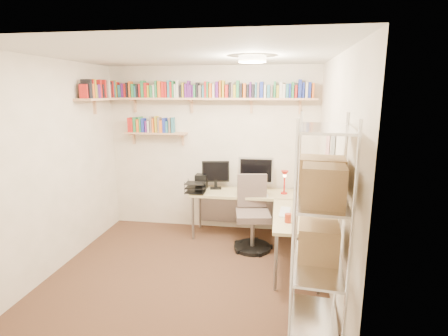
{
  "coord_description": "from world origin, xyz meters",
  "views": [
    {
      "loc": [
        1.0,
        -3.72,
        2.12
      ],
      "look_at": [
        0.34,
        0.55,
        1.17
      ],
      "focal_mm": 28.0,
      "sensor_mm": 36.0,
      "label": 1
    }
  ],
  "objects": [
    {
      "name": "wire_rack",
      "position": [
        1.36,
        -0.93,
        1.17
      ],
      "size": [
        0.48,
        0.88,
        1.95
      ],
      "rotation": [
        0.0,
        0.0,
        -0.09
      ],
      "color": "silver",
      "rests_on": "ground"
    },
    {
      "name": "wall_shelves",
      "position": [
        -0.42,
        1.3,
        2.03
      ],
      "size": [
        3.12,
        1.09,
        0.8
      ],
      "color": "tan",
      "rests_on": "ground"
    },
    {
      "name": "room_shell",
      "position": [
        0.0,
        0.0,
        1.55
      ],
      "size": [
        3.24,
        3.04,
        2.52
      ],
      "color": "beige",
      "rests_on": "ground"
    },
    {
      "name": "ground",
      "position": [
        0.0,
        0.0,
        0.0
      ],
      "size": [
        3.2,
        3.2,
        0.0
      ],
      "primitive_type": "plane",
      "color": "#41281C",
      "rests_on": "ground"
    },
    {
      "name": "office_chair",
      "position": [
        0.69,
        0.81,
        0.43
      ],
      "size": [
        0.54,
        0.54,
        1.01
      ],
      "rotation": [
        0.0,
        0.0,
        0.16
      ],
      "color": "black",
      "rests_on": "ground"
    },
    {
      "name": "corner_desk",
      "position": [
        0.69,
        0.96,
        0.68
      ],
      "size": [
        1.82,
        1.74,
        1.19
      ],
      "color": "#CDB985",
      "rests_on": "ground"
    }
  ]
}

